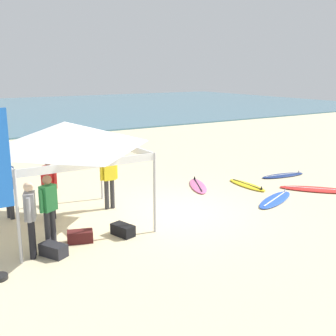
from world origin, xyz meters
name	(u,v)px	position (x,y,z in m)	size (l,w,h in m)	color
ground_plane	(177,212)	(0.00, 0.00, 0.00)	(80.00, 80.00, 0.00)	beige
canopy_tent	(65,136)	(-2.95, 0.69, 2.39)	(3.43, 3.43, 2.75)	#B7B7BC
surfboard_pink	(198,186)	(2.11, 1.84, 0.04)	(1.34, 1.96, 0.19)	pink
surfboard_navy	(283,175)	(5.78, 1.29, 0.04)	(1.97, 0.76, 0.19)	navy
surfboard_blue	(275,199)	(3.23, -0.75, 0.04)	(2.21, 1.39, 0.19)	blue
surfboard_yellow	(247,185)	(3.64, 0.98, 0.04)	(0.58, 1.85, 0.19)	yellow
surfboard_red	(319,189)	(5.32, -0.74, 0.04)	(2.25, 2.38, 0.19)	red
person_red	(49,184)	(-3.23, 1.44, 0.99)	(0.37, 0.49, 1.71)	black
person_yellow	(109,176)	(-1.50, 1.34, 0.99)	(0.55, 0.23, 1.71)	#2D2D33
person_blue	(8,184)	(-4.17, 2.04, 0.99)	(0.30, 0.54, 1.71)	#2D2D33
person_green	(49,206)	(-3.80, -0.44, 0.99)	(0.49, 0.37, 1.71)	#2D2D33
person_grey	(30,214)	(-4.31, -0.79, 0.99)	(0.33, 0.52, 1.71)	black
gear_bag_near_tent	(80,236)	(-3.14, -0.57, 0.14)	(0.60, 0.32, 0.28)	#4C1919
gear_bag_by_pole	(53,250)	(-3.92, -0.98, 0.14)	(0.60, 0.32, 0.28)	#232328
gear_bag_on_sand	(123,230)	(-2.09, -0.74, 0.14)	(0.60, 0.32, 0.28)	black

